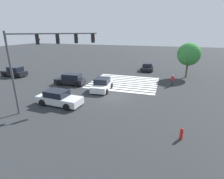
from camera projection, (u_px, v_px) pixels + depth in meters
ground_plane at (112, 96)px, 20.29m from camera, size 144.18×144.18×0.00m
crosswalk_markings at (124, 83)px, 25.59m from camera, size 9.54×8.20×0.01m
traffic_signal_mast at (45, 51)px, 15.58m from camera, size 5.71×5.71×7.23m
car_0 at (71, 79)px, 24.44m from camera, size 4.21×2.20×1.55m
car_1 at (102, 85)px, 22.18m from camera, size 2.39×4.29×1.56m
car_2 at (59, 98)px, 17.81m from camera, size 4.81×2.30×1.48m
car_3 at (15, 72)px, 28.88m from camera, size 4.22×2.07×1.62m
car_4 at (147, 67)px, 33.35m from camera, size 2.38×4.73×1.42m
pedestrian at (172, 80)px, 23.77m from camera, size 0.41×0.41×1.58m
tree_corner_a at (189, 54)px, 27.26m from camera, size 3.54×3.54×5.50m
fire_hydrant at (181, 134)px, 12.14m from camera, size 0.22×0.22×0.86m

